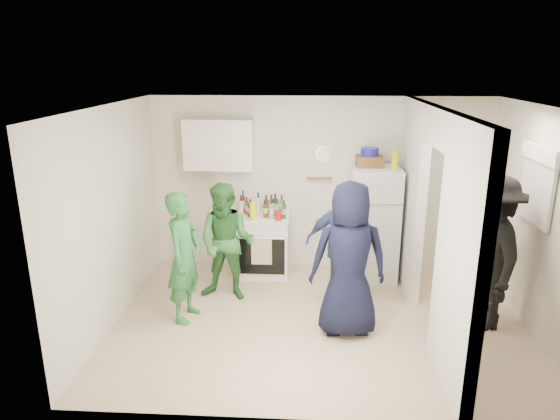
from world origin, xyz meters
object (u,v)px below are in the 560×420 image
object	(u,v)px
person_nook	(490,252)
person_navy	(349,260)
fridge	(374,224)
wicker_basket	(369,161)
stove	(264,245)
blue_bowl	(370,152)
person_denim	(342,245)
yellow_cup_stack_top	(395,160)
person_green_left	(184,257)
person_green_center	(227,242)

from	to	relation	value
person_nook	person_navy	bearing A→B (deg)	-79.60
fridge	wicker_basket	bearing A→B (deg)	153.43
stove	blue_bowl	world-z (taller)	blue_bowl
person_denim	yellow_cup_stack_top	bearing A→B (deg)	57.07
blue_bowl	person_navy	distance (m)	1.87
blue_bowl	person_navy	size ratio (longest dim) A/B	0.14
yellow_cup_stack_top	person_denim	world-z (taller)	yellow_cup_stack_top
yellow_cup_stack_top	person_denim	bearing A→B (deg)	-133.87
stove	person_green_left	distance (m)	1.61
person_denim	blue_bowl	bearing A→B (deg)	77.30
blue_bowl	person_navy	world-z (taller)	blue_bowl
yellow_cup_stack_top	person_navy	bearing A→B (deg)	-115.20
stove	person_navy	size ratio (longest dim) A/B	0.50
person_green_center	person_nook	xyz separation A→B (m)	(3.07, -0.52, 0.14)
yellow_cup_stack_top	person_green_center	bearing A→B (deg)	-162.57
stove	wicker_basket	world-z (taller)	wicker_basket
fridge	wicker_basket	world-z (taller)	wicker_basket
person_green_center	person_denim	distance (m)	1.45
person_green_center	blue_bowl	bearing A→B (deg)	33.73
person_green_left	person_nook	distance (m)	3.48
stove	fridge	bearing A→B (deg)	-1.12
wicker_basket	person_navy	bearing A→B (deg)	-102.69
yellow_cup_stack_top	person_green_center	distance (m)	2.45
wicker_basket	yellow_cup_stack_top	distance (m)	0.36
yellow_cup_stack_top	person_green_left	size ratio (longest dim) A/B	0.16
yellow_cup_stack_top	person_green_left	xyz separation A→B (m)	(-2.56, -1.23, -0.93)
blue_bowl	yellow_cup_stack_top	size ratio (longest dim) A/B	0.96
fridge	person_denim	size ratio (longest dim) A/B	1.02
person_green_center	person_denim	bearing A→B (deg)	7.06
stove	fridge	world-z (taller)	fridge
person_green_center	person_nook	size ratio (longest dim) A/B	0.85
wicker_basket	person_navy	xyz separation A→B (m)	(-0.36, -1.59, -0.78)
stove	person_green_center	world-z (taller)	person_green_center
fridge	person_green_center	size ratio (longest dim) A/B	1.04
person_nook	fridge	bearing A→B (deg)	-137.23
person_green_center	stove	bearing A→B (deg)	73.30
person_green_left	person_denim	xyz separation A→B (m)	(1.85, 0.49, 0.00)
stove	wicker_basket	distance (m)	1.89
person_green_left	yellow_cup_stack_top	bearing A→B (deg)	-53.14
wicker_basket	person_green_left	world-z (taller)	wicker_basket
person_green_center	person_nook	bearing A→B (deg)	-0.10
wicker_basket	blue_bowl	xyz separation A→B (m)	(0.00, 0.00, 0.13)
fridge	yellow_cup_stack_top	bearing A→B (deg)	-24.44
person_green_center	person_denim	world-z (taller)	person_denim
fridge	wicker_basket	size ratio (longest dim) A/B	4.53
stove	yellow_cup_stack_top	distance (m)	2.17
yellow_cup_stack_top	person_denim	size ratio (longest dim) A/B	0.16
person_green_left	person_nook	bearing A→B (deg)	-78.20
yellow_cup_stack_top	person_navy	distance (m)	1.80
wicker_basket	person_green_center	distance (m)	2.20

